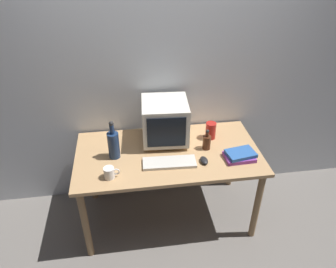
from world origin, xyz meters
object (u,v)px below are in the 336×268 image
metal_canister (211,131)px  bottle_short (207,142)px  bottle_tall (114,144)px  book_stack (240,155)px  keyboard (169,163)px  mug (110,173)px  crt_monitor (165,121)px  computer_mouse (204,160)px

metal_canister → bottle_short: bearing=-115.4°
bottle_tall → book_stack: (1.00, -0.17, -0.09)m
keyboard → bottle_short: 0.38m
bottle_tall → book_stack: bottle_tall is taller
bottle_tall → bottle_short: size_ratio=1.79×
mug → crt_monitor: bearing=42.7°
bottle_short → mug: bearing=-161.9°
book_stack → mug: (-1.04, -0.09, 0.02)m
bottle_short → metal_canister: size_ratio=1.25×
computer_mouse → bottle_short: bottle_short is taller
bottle_tall → book_stack: 1.02m
computer_mouse → mug: bearing=-176.6°
keyboard → book_stack: bearing=1.9°
computer_mouse → mug: (-0.74, -0.08, 0.03)m
mug → keyboard: bearing=12.0°
keyboard → crt_monitor: bearing=91.1°
crt_monitor → mug: size_ratio=3.42×
keyboard → computer_mouse: bearing=-0.9°
crt_monitor → computer_mouse: crt_monitor is taller
computer_mouse → mug: size_ratio=0.83×
bottle_tall → metal_canister: size_ratio=2.23×
bottle_short → metal_canister: bottle_short is taller
metal_canister → computer_mouse: bearing=-112.2°
book_stack → metal_canister: 0.37m
mug → computer_mouse: bearing=6.2°
crt_monitor → computer_mouse: bearing=-53.5°
crt_monitor → keyboard: bearing=-91.7°
bottle_tall → keyboard: bearing=-20.4°
crt_monitor → computer_mouse: 0.48m
crt_monitor → book_stack: crt_monitor is taller
bottle_short → mug: (-0.80, -0.26, -0.02)m
keyboard → mug: 0.48m
crt_monitor → keyboard: crt_monitor is taller
crt_monitor → bottle_tall: crt_monitor is taller
keyboard → metal_canister: 0.53m
bottle_tall → bottle_short: bearing=0.4°
computer_mouse → bottle_tall: size_ratio=0.30×
bottle_tall → metal_canister: 0.86m
crt_monitor → bottle_short: crt_monitor is taller
crt_monitor → bottle_short: size_ratio=2.19×
book_stack → bottle_tall: bearing=170.4°
keyboard → metal_canister: metal_canister is taller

